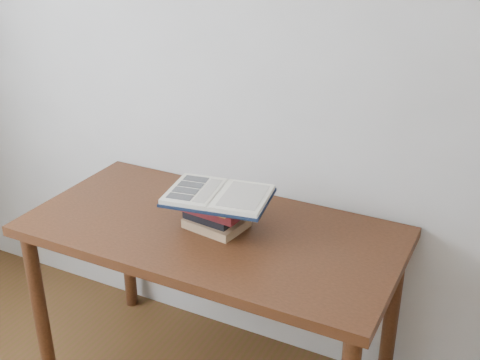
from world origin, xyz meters
The scene contains 3 objects.
desk centered at (-0.07, 1.38, 0.67)m, with size 1.43×0.72×0.77m.
book_stack centered at (-0.06, 1.40, 0.83)m, with size 0.26×0.20×0.13m.
open_book centered at (-0.04, 1.38, 0.91)m, with size 0.41×0.32×0.03m.
Camera 1 is at (0.93, -0.35, 1.89)m, focal length 45.00 mm.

